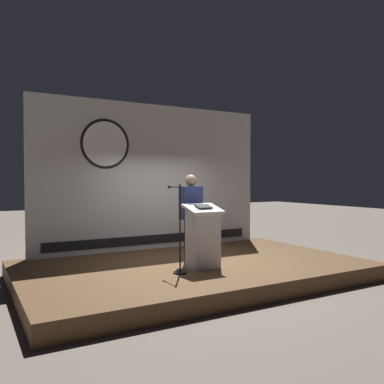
{
  "coord_description": "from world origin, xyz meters",
  "views": [
    {
      "loc": [
        -3.8,
        -6.66,
        1.9
      ],
      "look_at": [
        -0.09,
        -0.13,
        1.67
      ],
      "focal_mm": 37.33,
      "sensor_mm": 36.0,
      "label": 1
    }
  ],
  "objects": [
    {
      "name": "ground_plane",
      "position": [
        0.0,
        0.0,
        0.0
      ],
      "size": [
        40.0,
        40.0,
        0.0
      ],
      "primitive_type": "plane",
      "color": "#6B6056"
    },
    {
      "name": "stage_platform",
      "position": [
        0.0,
        0.0,
        0.15
      ],
      "size": [
        6.4,
        4.0,
        0.3
      ],
      "primitive_type": "cube",
      "color": "brown",
      "rests_on": "ground"
    },
    {
      "name": "banner_display",
      "position": [
        -0.02,
        1.85,
        1.97
      ],
      "size": [
        5.57,
        0.12,
        3.33
      ],
      "color": "silver",
      "rests_on": "stage_platform"
    },
    {
      "name": "podium",
      "position": [
        -0.09,
        -0.53,
        0.86
      ],
      "size": [
        0.64,
        0.5,
        1.16
      ],
      "color": "silver",
      "rests_on": "stage_platform"
    },
    {
      "name": "speaker_person",
      "position": [
        -0.07,
        -0.05,
        1.17
      ],
      "size": [
        0.4,
        0.26,
        1.7
      ],
      "color": "black",
      "rests_on": "stage_platform"
    },
    {
      "name": "microphone_stand",
      "position": [
        -0.64,
        -0.62,
        0.84
      ],
      "size": [
        0.24,
        0.56,
        1.52
      ],
      "color": "black",
      "rests_on": "stage_platform"
    }
  ]
}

